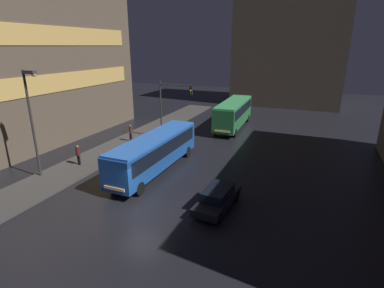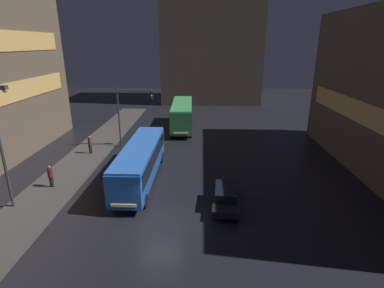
# 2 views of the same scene
# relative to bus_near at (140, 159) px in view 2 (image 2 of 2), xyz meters

# --- Properties ---
(ground_plane) EXTENTS (120.00, 120.00, 0.00)m
(ground_plane) POSITION_rel_bus_near_xyz_m (2.36, -6.17, -1.91)
(ground_plane) COLOR black
(sidewalk_left) EXTENTS (4.00, 48.00, 0.15)m
(sidewalk_left) POSITION_rel_bus_near_xyz_m (-6.64, 3.83, -1.84)
(sidewalk_left) COLOR #3D3A38
(sidewalk_left) RESTS_ON ground
(building_far_backdrop) EXTENTS (18.07, 12.00, 21.73)m
(building_far_backdrop) POSITION_rel_bus_near_xyz_m (6.54, 37.23, 8.95)
(building_far_backdrop) COLOR #4C4238
(building_far_backdrop) RESTS_ON ground
(bus_near) EXTENTS (2.48, 11.29, 3.10)m
(bus_near) POSITION_rel_bus_near_xyz_m (0.00, 0.00, 0.00)
(bus_near) COLOR #194793
(bus_near) RESTS_ON ground
(bus_far) EXTENTS (2.92, 10.87, 3.44)m
(bus_far) POSITION_rel_bus_near_xyz_m (2.35, 16.09, 0.21)
(bus_far) COLOR #236B38
(bus_far) RESTS_ON ground
(car_taxi) EXTENTS (2.07, 4.64, 1.40)m
(car_taxi) POSITION_rel_bus_near_xyz_m (6.65, -3.77, -1.18)
(car_taxi) COLOR black
(car_taxi) RESTS_ON ground
(pedestrian_near) EXTENTS (0.46, 0.46, 1.83)m
(pedestrian_near) POSITION_rel_bus_near_xyz_m (-6.36, 5.89, -0.70)
(pedestrian_near) COLOR black
(pedestrian_near) RESTS_ON sidewalk_left
(pedestrian_mid) EXTENTS (0.46, 0.46, 1.79)m
(pedestrian_mid) POSITION_rel_bus_near_xyz_m (-6.73, -1.63, -0.70)
(pedestrian_mid) COLOR black
(pedestrian_mid) RESTS_ON sidewalk_left
(traffic_light_main) EXTENTS (3.84, 0.35, 6.48)m
(traffic_light_main) POSITION_rel_bus_near_xyz_m (-2.57, 8.34, 2.51)
(traffic_light_main) COLOR #2D2D2D
(traffic_light_main) RESTS_ON ground
(street_lamp_sidewalk) EXTENTS (1.25, 0.36, 8.28)m
(street_lamp_sidewalk) POSITION_rel_bus_near_xyz_m (-7.78, -4.59, 3.66)
(street_lamp_sidewalk) COLOR #2D2D2D
(street_lamp_sidewalk) RESTS_ON sidewalk_left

